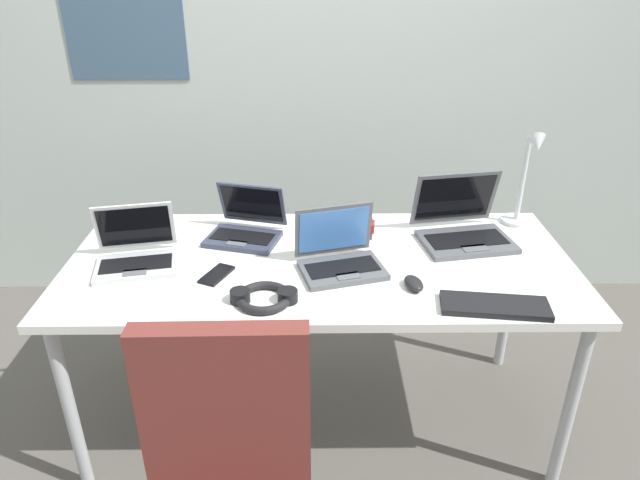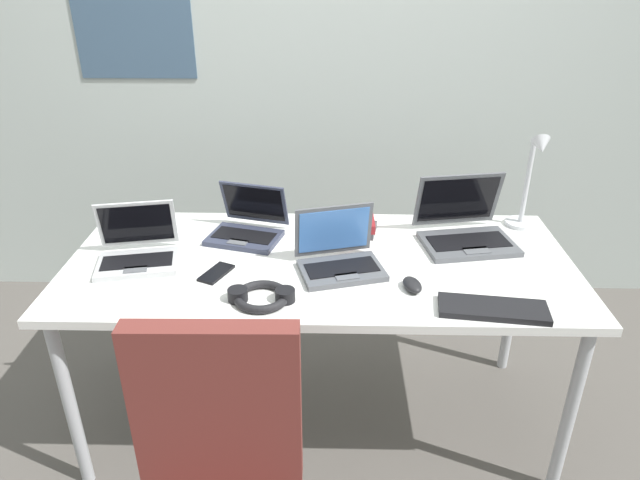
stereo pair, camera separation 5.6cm
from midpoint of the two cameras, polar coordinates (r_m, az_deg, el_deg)
The scene contains 13 objects.
ground_plane at distance 2.51m, azimuth -0.66°, elevation -16.93°, with size 12.00×12.00×0.00m, color #56514C.
wall_back at distance 2.94m, azimuth -0.81°, elevation 18.34°, with size 6.00×0.13×2.60m.
desk at distance 2.10m, azimuth -0.76°, elevation -3.34°, with size 1.80×0.80×0.74m.
desk_lamp at distance 2.37m, azimuth 19.04°, elevation 5.64°, with size 0.12×0.18×0.40m.
laptop_near_mouse at distance 2.00m, azimuth 1.16°, elevation -1.71°, with size 0.33×0.29×0.21m.
laptop_far_corner at distance 2.25m, azimuth 13.22°, elevation 1.18°, with size 0.38×0.34×0.24m.
laptop_back_left at distance 2.13m, azimuth -18.42°, elevation -1.29°, with size 0.32×0.29×0.20m.
laptop_back_right at distance 2.23m, azimuth -8.06°, elevation 1.20°, with size 0.32×0.30×0.19m.
external_keyboard at distance 1.87m, azimuth 16.05°, elevation -6.26°, with size 0.33×0.12×0.02m, color black.
computer_mouse at distance 1.92m, azimuth 8.40°, elevation -4.26°, with size 0.06×0.10×0.03m, color black.
cell_phone at distance 2.00m, azimuth -10.94°, elevation -3.38°, with size 0.06×0.14×0.01m, color black.
headphones at distance 1.84m, azimuth -6.42°, elevation -5.63°, with size 0.21×0.18×0.04m.
book_stack at distance 2.26m, azimuth 2.22°, elevation 1.56°, with size 0.20×0.16×0.06m.
Camera 1 is at (-0.02, -1.81, 1.74)m, focal length 32.43 mm.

